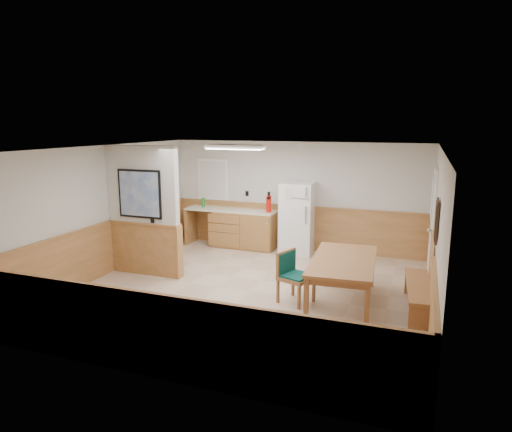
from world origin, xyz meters
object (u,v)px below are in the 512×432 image
at_px(refrigerator, 297,218).
at_px(soap_bottle, 203,202).
at_px(dining_bench, 418,291).
at_px(fire_extinguisher, 269,203).
at_px(dining_chair, 292,272).
at_px(dining_table, 343,264).

bearing_deg(refrigerator, soap_bottle, 174.66).
bearing_deg(dining_bench, refrigerator, 132.07).
height_order(fire_extinguisher, soap_bottle, fire_extinguisher).
distance_m(dining_bench, soap_bottle, 5.71).
bearing_deg(refrigerator, fire_extinguisher, 174.98).
xyz_separation_m(dining_bench, soap_bottle, (-5.03, 2.62, 0.67)).
bearing_deg(dining_chair, refrigerator, 123.76).
distance_m(fire_extinguisher, soap_bottle, 1.70).
xyz_separation_m(dining_table, soap_bottle, (-3.86, 2.67, 0.36)).
bearing_deg(refrigerator, dining_bench, -47.50).
relative_size(dining_bench, dining_chair, 1.98).
bearing_deg(fire_extinguisher, dining_bench, -19.41).
bearing_deg(fire_extinguisher, dining_chair, -46.23).
height_order(dining_table, dining_bench, dining_table).
xyz_separation_m(refrigerator, dining_bench, (2.65, -2.55, -0.46)).
xyz_separation_m(dining_table, fire_extinguisher, (-2.16, 2.62, 0.45)).
relative_size(fire_extinguisher, soap_bottle, 1.99).
bearing_deg(fire_extinguisher, soap_bottle, -163.65).
bearing_deg(dining_table, dining_bench, -1.37).
distance_m(dining_chair, fire_extinguisher, 3.19).
xyz_separation_m(refrigerator, dining_chair, (0.67, -2.80, -0.32)).
xyz_separation_m(dining_table, dining_chair, (-0.81, -0.20, -0.17)).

